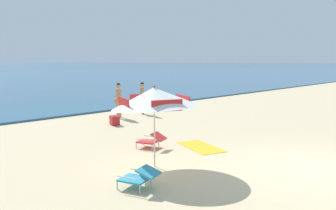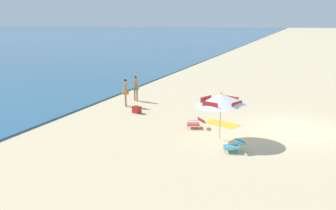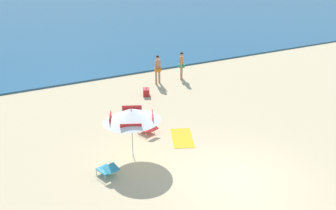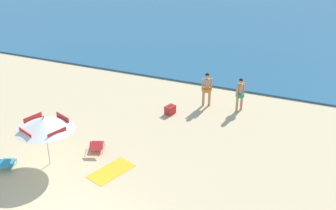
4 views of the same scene
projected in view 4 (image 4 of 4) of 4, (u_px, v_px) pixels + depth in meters
The scene contains 7 objects.
beach_umbrella_striped_main at pixel (44, 123), 17.42m from camera, with size 2.90×2.92×2.19m.
lounge_chair_under_umbrella at pixel (6, 163), 17.84m from camera, with size 0.77×0.98×0.50m.
lounge_chair_beside_umbrella at pixel (97, 145), 18.96m from camera, with size 0.80×1.01×0.52m.
person_standing_near_shore at pixel (207, 87), 22.20m from camera, with size 0.47×0.42×1.73m.
person_standing_beside at pixel (240, 92), 21.74m from camera, with size 0.41×0.44×1.69m.
cooler_box at pixel (170, 110), 21.84m from camera, with size 0.51×0.59×0.43m.
beach_towel at pixel (111, 171), 17.83m from camera, with size 0.90×1.80×0.01m, color gold.
Camera 4 is at (7.07, -9.11, 10.59)m, focal length 49.29 mm.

